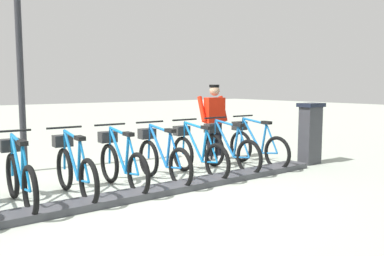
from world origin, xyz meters
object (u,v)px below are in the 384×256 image
Objects in this scene: payment_kiosk at (310,132)px; bike_docked_5 at (74,168)px; bike_docked_0 at (256,145)px; bike_docked_4 at (121,162)px; lamp_post at (18,21)px; bike_docked_2 at (197,152)px; worker_near_rack at (214,119)px; bike_docked_3 at (161,157)px; bike_docked_1 at (228,148)px; bike_docked_6 at (19,175)px.

payment_kiosk is 0.74× the size of bike_docked_5.
payment_kiosk is at bearing -119.02° from bike_docked_0.
lamp_post is at bearing 21.36° from bike_docked_4.
worker_near_rack is at bearing -52.02° from bike_docked_2.
bike_docked_5 is at bearing 90.00° from bike_docked_3.
bike_docked_1 is (0.57, 1.80, -0.24)m from payment_kiosk.
payment_kiosk is at bearing -139.29° from worker_near_rack.
lamp_post reaches higher than worker_near_rack.
bike_docked_6 is at bearing 90.00° from bike_docked_3.
lamp_post reaches higher than bike_docked_1.
lamp_post is at bearing -16.01° from bike_docked_6.
bike_docked_0 is 1.00× the size of bike_docked_2.
bike_docked_1 is 3.07m from bike_docked_5.
bike_docked_5 is at bearing 90.00° from bike_docked_2.
payment_kiosk reaches higher than bike_docked_1.
bike_docked_0 and bike_docked_2 have the same top height.
bike_docked_6 is at bearing 90.00° from bike_docked_5.
bike_docked_4 is (0.00, 0.77, 0.00)m from bike_docked_3.
bike_docked_6 is (0.00, 3.07, 0.00)m from bike_docked_2.
bike_docked_3 is (0.00, 0.77, 0.00)m from bike_docked_2.
bike_docked_0 is 1.54m from bike_docked_2.
bike_docked_2 is 1.04× the size of worker_near_rack.
worker_near_rack is (0.97, -3.55, 0.48)m from bike_docked_5.
bike_docked_3 is at bearing -143.87° from lamp_post.
bike_docked_0 and bike_docked_1 have the same top height.
bike_docked_4 and bike_docked_6 have the same top height.
bike_docked_1 is 1.54m from bike_docked_3.
worker_near_rack is 0.38× the size of lamp_post.
bike_docked_2 and bike_docked_5 have the same top height.
worker_near_rack reaches higher than bike_docked_2.
payment_kiosk is 0.74× the size of bike_docked_3.
bike_docked_3 is 2.31m from bike_docked_6.
bike_docked_1 and bike_docked_3 have the same top height.
bike_docked_3 is 1.00× the size of bike_docked_6.
bike_docked_6 is (0.00, 3.84, 0.00)m from bike_docked_1.
bike_docked_4 is 1.00× the size of bike_docked_5.
bike_docked_0 is at bearing -90.00° from bike_docked_1.
bike_docked_1 is 2.31m from bike_docked_4.
bike_docked_0 is 3.84m from bike_docked_5.
bike_docked_3 is at bearing -90.00° from bike_docked_4.
bike_docked_0 is at bearing -90.00° from bike_docked_6.
bike_docked_2 is 2.31m from bike_docked_5.
payment_kiosk is 1.90m from bike_docked_1.
worker_near_rack reaches higher than bike_docked_4.
payment_kiosk is 4.91m from bike_docked_5.
bike_docked_0 and bike_docked_4 have the same top height.
bike_docked_4 is 1.00× the size of bike_docked_6.
bike_docked_5 is (0.57, 4.87, -0.24)m from payment_kiosk.
bike_docked_5 is at bearing 90.00° from bike_docked_1.
bike_docked_6 is at bearing 90.00° from bike_docked_1.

